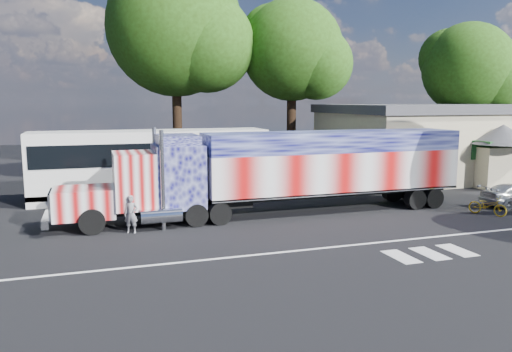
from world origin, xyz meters
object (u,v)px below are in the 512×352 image
object	(u,v)px
semi_truck	(287,169)
woman	(131,214)
tree_n_mid	(178,29)
tree_ne_a	(294,51)
coach_bus	(152,163)
tree_far_ne	(470,69)
bicycle	(488,206)

from	to	relation	value
semi_truck	woman	bearing A→B (deg)	-170.05
tree_n_mid	tree_ne_a	bearing A→B (deg)	-13.69
semi_truck	coach_bus	xyz separation A→B (m)	(-5.67, 6.37, -0.21)
tree_far_ne	tree_ne_a	size ratio (longest dim) A/B	0.94
semi_truck	tree_ne_a	distance (m)	16.26
bicycle	woman	bearing A→B (deg)	144.21
bicycle	tree_ne_a	world-z (taller)	tree_ne_a
semi_truck	woman	world-z (taller)	semi_truck
tree_far_ne	tree_n_mid	bearing A→B (deg)	176.71
woman	bicycle	distance (m)	16.64
woman	tree_n_mid	xyz separation A→B (m)	(4.96, 16.81, 9.88)
woman	bicycle	size ratio (longest dim) A/B	0.89
bicycle	coach_bus	bearing A→B (deg)	117.79
bicycle	tree_far_ne	distance (m)	23.37
bicycle	tree_far_ne	xyz separation A→B (m)	(13.60, 17.35, 7.74)
bicycle	semi_truck	bearing A→B (deg)	131.06
woman	tree_n_mid	size ratio (longest dim) A/B	0.10
coach_bus	bicycle	size ratio (longest dim) A/B	7.38
semi_truck	tree_far_ne	xyz separation A→B (m)	(22.66, 14.05, 6.02)
woman	tree_n_mid	bearing A→B (deg)	94.76
semi_truck	tree_far_ne	bearing A→B (deg)	31.80
coach_bus	tree_n_mid	world-z (taller)	tree_n_mid
semi_truck	woman	xyz separation A→B (m)	(-7.46, -1.31, -1.39)
woman	tree_far_ne	distance (m)	34.61
tree_ne_a	semi_truck	bearing A→B (deg)	-113.57
bicycle	tree_far_ne	size ratio (longest dim) A/B	0.15
bicycle	tree_ne_a	xyz separation A→B (m)	(-3.19, 16.76, 8.70)
tree_ne_a	coach_bus	bearing A→B (deg)	-148.46
tree_ne_a	bicycle	bearing A→B (deg)	-79.23
semi_truck	tree_n_mid	world-z (taller)	tree_n_mid
bicycle	tree_n_mid	xyz separation A→B (m)	(-11.56, 18.80, 10.21)
tree_n_mid	tree_ne_a	distance (m)	8.75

